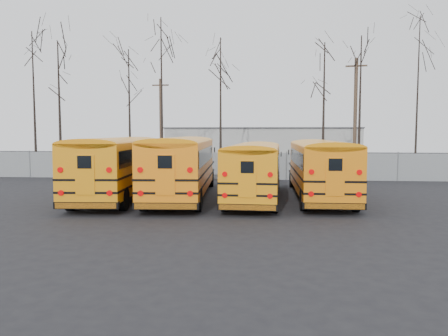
# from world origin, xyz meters

# --- Properties ---
(ground) EXTENTS (120.00, 120.00, 0.00)m
(ground) POSITION_xyz_m (0.00, 0.00, 0.00)
(ground) COLOR black
(ground) RESTS_ON ground
(fence) EXTENTS (40.00, 0.04, 2.00)m
(fence) POSITION_xyz_m (0.00, 12.00, 1.00)
(fence) COLOR gray
(fence) RESTS_ON ground
(distant_building) EXTENTS (22.00, 8.00, 4.00)m
(distant_building) POSITION_xyz_m (2.00, 32.00, 2.00)
(distant_building) COLOR #ACACA7
(distant_building) RESTS_ON ground
(bus_a) EXTENTS (3.54, 11.92, 3.29)m
(bus_a) POSITION_xyz_m (-5.29, 1.83, 1.93)
(bus_a) COLOR black
(bus_a) RESTS_ON ground
(bus_b) EXTENTS (3.46, 11.99, 3.31)m
(bus_b) POSITION_xyz_m (-1.92, 2.02, 1.94)
(bus_b) COLOR black
(bus_b) RESTS_ON ground
(bus_c) EXTENTS (2.86, 10.85, 3.01)m
(bus_c) POSITION_xyz_m (1.91, 1.84, 1.76)
(bus_c) COLOR black
(bus_c) RESTS_ON ground
(bus_d) EXTENTS (2.62, 11.25, 3.14)m
(bus_d) POSITION_xyz_m (5.31, 2.57, 1.84)
(bus_d) COLOR black
(bus_d) RESTS_ON ground
(utility_pole_left) EXTENTS (1.45, 0.25, 8.12)m
(utility_pole_left) POSITION_xyz_m (-6.59, 16.65, 4.17)
(utility_pole_left) COLOR #4E3B2C
(utility_pole_left) RESTS_ON ground
(utility_pole_right) EXTENTS (1.67, 0.41, 9.43)m
(utility_pole_right) POSITION_xyz_m (9.60, 15.53, 4.84)
(utility_pole_right) COLOR #4D3B2B
(utility_pole_right) RESTS_ON ground
(tree_0) EXTENTS (0.26, 0.26, 12.62)m
(tree_0) POSITION_xyz_m (-18.57, 17.62, 6.31)
(tree_0) COLOR black
(tree_0) RESTS_ON ground
(tree_1) EXTENTS (0.26, 0.26, 10.96)m
(tree_1) POSITION_xyz_m (-14.52, 14.22, 5.48)
(tree_1) COLOR black
(tree_1) RESTS_ON ground
(tree_2) EXTENTS (0.26, 0.26, 10.37)m
(tree_2) POSITION_xyz_m (-8.89, 15.14, 5.19)
(tree_2) COLOR black
(tree_2) RESTS_ON ground
(tree_3) EXTENTS (0.26, 0.26, 12.95)m
(tree_3) POSITION_xyz_m (-6.19, 15.36, 6.47)
(tree_3) COLOR black
(tree_3) RESTS_ON ground
(tree_4) EXTENTS (0.26, 0.26, 11.27)m
(tree_4) POSITION_xyz_m (-1.29, 15.66, 5.64)
(tree_4) COLOR black
(tree_4) RESTS_ON ground
(tree_5) EXTENTS (0.26, 0.26, 10.41)m
(tree_5) POSITION_xyz_m (6.91, 14.10, 5.20)
(tree_5) COLOR black
(tree_5) RESTS_ON ground
(tree_6) EXTENTS (0.26, 0.26, 11.05)m
(tree_6) POSITION_xyz_m (9.82, 14.92, 5.52)
(tree_6) COLOR black
(tree_6) RESTS_ON ground
(tree_7) EXTENTS (0.26, 0.26, 12.99)m
(tree_7) POSITION_xyz_m (14.87, 17.08, 6.49)
(tree_7) COLOR black
(tree_7) RESTS_ON ground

